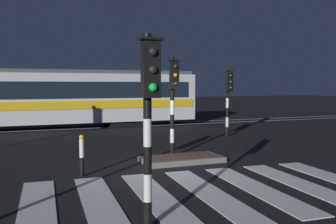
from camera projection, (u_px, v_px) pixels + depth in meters
name	position (u px, v px, depth m)	size (l,w,h in m)	color
ground_plane	(164.00, 168.00, 11.10)	(120.00, 120.00, 0.00)	black
rail_near	(93.00, 128.00, 21.20)	(80.00, 0.12, 0.03)	#59595E
rail_far	(88.00, 125.00, 22.53)	(80.00, 0.12, 0.03)	#59595E
crosswalk_zebra	(209.00, 193.00, 8.52)	(8.27, 4.83, 0.02)	silver
traffic_island	(182.00, 159.00, 11.96)	(2.52, 1.25, 0.18)	slate
traffic_light_kerb_mid_left	(149.00, 102.00, 6.19)	(0.36, 0.42, 3.27)	black
traffic_light_corner_far_right	(229.00, 92.00, 17.60)	(0.36, 0.42, 3.17)	black
traffic_light_median_centre	(173.00, 92.00, 12.57)	(0.36, 0.42, 3.35)	black
tram	(37.00, 97.00, 20.66)	(18.08, 2.58, 4.15)	silver
bollard_island_edge	(82.00, 155.00, 10.07)	(0.12, 0.12, 1.11)	black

